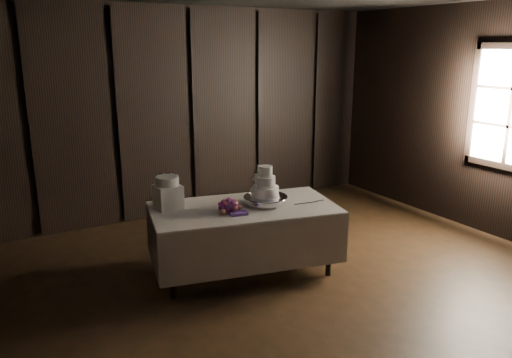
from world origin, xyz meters
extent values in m
cube|color=black|center=(0.00, 0.00, -0.02)|extent=(6.04, 7.04, 0.04)
cube|color=black|center=(0.00, 3.52, 1.50)|extent=(6.04, 0.04, 3.04)
cube|color=black|center=(2.97, 0.50, 1.70)|extent=(0.06, 1.16, 1.56)
cube|color=beige|center=(-0.40, 1.22, 0.76)|extent=(2.15, 1.42, 0.01)
cube|color=white|center=(-0.40, 1.22, 0.35)|extent=(1.97, 1.27, 0.71)
cylinder|color=silver|center=(-0.16, 1.17, 0.81)|extent=(0.62, 0.62, 0.09)
cylinder|color=white|center=(-0.16, 1.17, 0.91)|extent=(0.29, 0.29, 0.11)
cylinder|color=white|center=(-0.16, 1.17, 1.02)|extent=(0.21, 0.21, 0.11)
cylinder|color=white|center=(-0.16, 1.17, 1.14)|extent=(0.14, 0.14, 0.11)
cube|color=white|center=(-1.12, 1.59, 0.89)|extent=(0.27, 0.27, 0.25)
cylinder|color=white|center=(-1.12, 1.59, 1.06)|extent=(0.29, 0.29, 0.10)
cube|color=silver|center=(0.24, 0.97, 0.77)|extent=(0.37, 0.07, 0.01)
camera|label=1|loc=(-2.84, -3.29, 2.44)|focal=35.00mm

